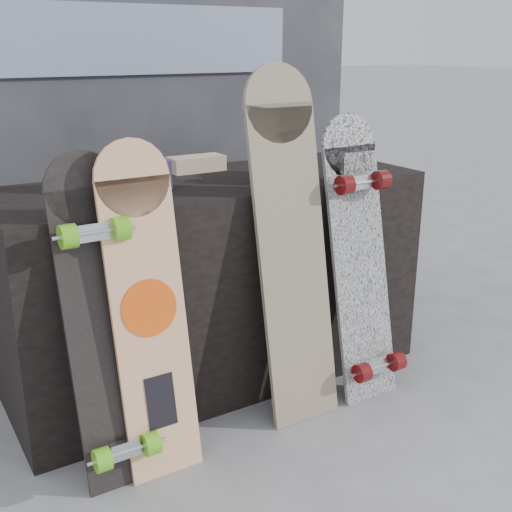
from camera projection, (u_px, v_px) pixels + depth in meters
ground at (283, 431)px, 2.23m from camera, size 60.00×60.00×0.00m
vendor_table at (213, 281)px, 2.51m from camera, size 1.60×0.60×0.80m
booth at (125, 85)px, 2.98m from camera, size 2.40×0.22×2.20m
merch_box_purple at (141, 175)px, 2.23m from camera, size 0.18×0.12×0.10m
merch_box_small at (291, 160)px, 2.44m from camera, size 0.14×0.14×0.12m
merch_box_flat at (196, 164)px, 2.54m from camera, size 0.22×0.10×0.06m
longboard_geisha at (148, 303)px, 1.92m from camera, size 0.23×0.20×1.03m
longboard_celtic at (291, 236)px, 2.20m from camera, size 0.27×0.25×1.23m
longboard_cascadia at (361, 255)px, 2.36m from camera, size 0.24×0.30×1.05m
skateboard_dark at (103, 319)px, 1.88m from camera, size 0.22×0.30×1.00m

